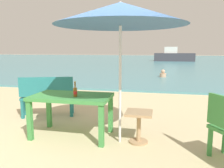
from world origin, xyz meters
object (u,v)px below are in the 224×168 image
object	(u,v)px
side_table_wood	(139,122)
boat_barge	(174,56)
bench_teal_center	(47,94)
beer_bottle_amber	(75,91)
picnic_table_green	(72,101)
patio_umbrella	(120,14)
swimmer_person	(163,74)

from	to	relation	value
side_table_wood	boat_barge	size ratio (longest dim) A/B	0.11
bench_teal_center	boat_barge	size ratio (longest dim) A/B	0.25
bench_teal_center	boat_barge	distance (m)	25.11
beer_bottle_amber	picnic_table_green	bearing A→B (deg)	137.99
patio_umbrella	swimmer_person	world-z (taller)	patio_umbrella
picnic_table_green	bench_teal_center	xyz separation A→B (m)	(-1.01, 0.96, -0.11)
picnic_table_green	side_table_wood	xyz separation A→B (m)	(1.21, -0.04, -0.30)
swimmer_person	boat_barge	xyz separation A→B (m)	(1.46, 17.08, 0.49)
side_table_wood	swimmer_person	xyz separation A→B (m)	(0.48, 8.69, -0.11)
picnic_table_green	patio_umbrella	size ratio (longest dim) A/B	0.61
side_table_wood	swimmer_person	distance (m)	8.71
beer_bottle_amber	patio_umbrella	distance (m)	1.49
side_table_wood	beer_bottle_amber	bearing A→B (deg)	-176.98
patio_umbrella	boat_barge	bearing A→B (deg)	85.01
patio_umbrella	bench_teal_center	xyz separation A→B (m)	(-1.91, 1.05, -1.58)
picnic_table_green	boat_barge	bearing A→B (deg)	83.02
patio_umbrella	boat_barge	size ratio (longest dim) A/B	0.46
side_table_wood	swimmer_person	size ratio (longest dim) A/B	1.32
patio_umbrella	swimmer_person	distance (m)	8.97
beer_bottle_amber	boat_barge	size ratio (longest dim) A/B	0.05
beer_bottle_amber	patio_umbrella	size ratio (longest dim) A/B	0.12
side_table_wood	boat_barge	distance (m)	25.85
picnic_table_green	bench_teal_center	size ratio (longest dim) A/B	1.12
swimmer_person	side_table_wood	bearing A→B (deg)	-93.16
picnic_table_green	patio_umbrella	world-z (taller)	patio_umbrella
beer_bottle_amber	swimmer_person	bearing A→B (deg)	79.77
side_table_wood	bench_teal_center	world-z (taller)	bench_teal_center
picnic_table_green	patio_umbrella	bearing A→B (deg)	-5.53
patio_umbrella	swimmer_person	size ratio (longest dim) A/B	5.61
swimmer_person	boat_barge	world-z (taller)	boat_barge
picnic_table_green	beer_bottle_amber	xyz separation A→B (m)	(0.11, -0.10, 0.20)
bench_teal_center	swimmer_person	size ratio (longest dim) A/B	3.05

